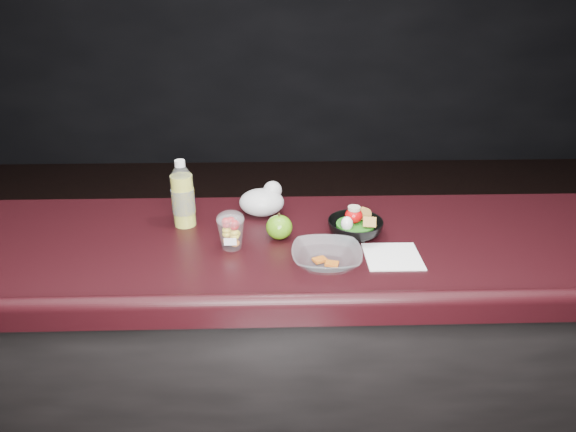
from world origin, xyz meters
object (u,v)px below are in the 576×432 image
object	(u,v)px
green_apple	(279,227)
snack_bowl	(355,227)
fruit_cup	(231,229)
takeout_bowl	(327,257)
lemonade_bottle	(183,199)

from	to	relation	value
green_apple	snack_bowl	distance (m)	0.24
fruit_cup	green_apple	bearing A→B (deg)	21.67
fruit_cup	green_apple	size ratio (longest dim) A/B	1.39
green_apple	takeout_bowl	xyz separation A→B (m)	(0.13, -0.17, -0.01)
snack_bowl	takeout_bowl	size ratio (longest dim) A/B	1.03
lemonade_bottle	green_apple	distance (m)	0.33
fruit_cup	takeout_bowl	xyz separation A→B (m)	(0.28, -0.11, -0.04)
green_apple	takeout_bowl	size ratio (longest dim) A/B	0.41
lemonade_bottle	fruit_cup	world-z (taller)	lemonade_bottle
fruit_cup	green_apple	xyz separation A→B (m)	(0.14, 0.06, -0.02)
green_apple	snack_bowl	size ratio (longest dim) A/B	0.40
green_apple	snack_bowl	bearing A→B (deg)	2.05
fruit_cup	snack_bowl	bearing A→B (deg)	9.79
takeout_bowl	lemonade_bottle	bearing A→B (deg)	148.20
lemonade_bottle	fruit_cup	xyz separation A→B (m)	(0.16, -0.16, -0.03)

